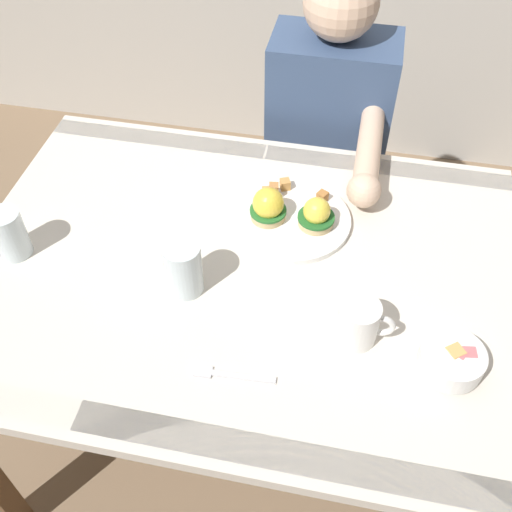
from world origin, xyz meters
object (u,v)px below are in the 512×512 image
coffee_mug (359,322)px  water_glass_far (10,236)px  eggs_benedict_plate (290,214)px  fork (229,375)px  fruit_bowl (452,361)px  water_glass_near (184,270)px  diner_person (327,141)px  dining_table (241,297)px

coffee_mug → water_glass_far: 0.76m
eggs_benedict_plate → fork: (-0.05, -0.42, -0.02)m
eggs_benedict_plate → water_glass_far: 0.61m
fruit_bowl → water_glass_near: size_ratio=0.99×
fruit_bowl → fork: size_ratio=0.77×
coffee_mug → diner_person: size_ratio=0.10×
eggs_benedict_plate → water_glass_far: bearing=-159.7°
fruit_bowl → diner_person: size_ratio=0.11×
fruit_bowl → water_glass_far: bearing=172.8°
fork → water_glass_near: water_glass_near is taller
eggs_benedict_plate → diner_person: diner_person is taller
eggs_benedict_plate → fork: bearing=-96.1°
eggs_benedict_plate → water_glass_near: size_ratio=2.22×
water_glass_near → diner_person: size_ratio=0.11×
coffee_mug → fruit_bowl: bearing=-12.6°
coffee_mug → water_glass_near: size_ratio=0.91×
fork → water_glass_far: size_ratio=1.36×
coffee_mug → water_glass_far: water_glass_far is taller
fruit_bowl → diner_person: bearing=112.0°
fruit_bowl → water_glass_far: water_glass_far is taller
dining_table → coffee_mug: bearing=-27.3°
fruit_bowl → fork: bearing=-166.6°
fruit_bowl → water_glass_near: water_glass_near is taller
diner_person → coffee_mug: bearing=-79.3°
fruit_bowl → coffee_mug: size_ratio=1.08×
dining_table → fork: (0.04, -0.27, 0.11)m
water_glass_near → fork: bearing=-54.2°
fruit_bowl → diner_person: 0.84m
eggs_benedict_plate → water_glass_far: size_ratio=2.36×
eggs_benedict_plate → fruit_bowl: (0.35, -0.33, 0.00)m
dining_table → diner_person: size_ratio=1.05×
dining_table → fruit_bowl: fruit_bowl is taller
water_glass_far → diner_person: bearing=46.9°
dining_table → coffee_mug: size_ratio=10.80×
fruit_bowl → coffee_mug: bearing=167.4°
coffee_mug → water_glass_far: bearing=174.1°
dining_table → eggs_benedict_plate: bearing=61.6°
fruit_bowl → water_glass_far: 0.94m
dining_table → eggs_benedict_plate: size_ratio=4.44×
dining_table → water_glass_near: 0.21m
fork → water_glass_far: (-0.53, 0.21, 0.05)m
eggs_benedict_plate → water_glass_far: water_glass_far is taller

